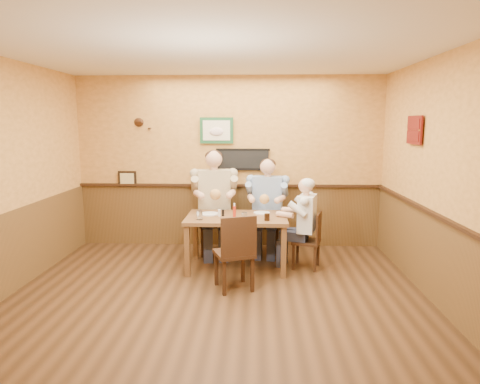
{
  "coord_description": "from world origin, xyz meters",
  "views": [
    {
      "loc": [
        0.47,
        -4.52,
        2.03
      ],
      "look_at": [
        0.23,
        1.28,
        1.1
      ],
      "focal_mm": 32.0,
      "sensor_mm": 36.0,
      "label": 1
    }
  ],
  "objects_px": {
    "chair_near_side": "(234,251)",
    "chair_right_end": "(306,240)",
    "diner_blue_polo": "(268,211)",
    "hot_sauce_bottle": "(234,211)",
    "dining_table": "(237,222)",
    "water_glass_left": "(200,215)",
    "chair_back_left": "(214,222)",
    "chair_back_right": "(267,223)",
    "diner_tan_shirt": "(214,208)",
    "cola_tumbler": "(267,217)",
    "salt_shaker": "(219,213)",
    "diner_white_elder": "(307,228)",
    "water_glass_mid": "(244,217)",
    "pepper_shaker": "(223,213)"
  },
  "relations": [
    {
      "from": "dining_table",
      "to": "chair_near_side",
      "type": "distance_m",
      "value": 0.8
    },
    {
      "from": "chair_near_side",
      "to": "chair_right_end",
      "type": "bearing_deg",
      "value": -160.73
    },
    {
      "from": "diner_blue_polo",
      "to": "cola_tumbler",
      "type": "xyz_separation_m",
      "value": [
        -0.03,
        -1.02,
        0.13
      ]
    },
    {
      "from": "water_glass_left",
      "to": "pepper_shaker",
      "type": "bearing_deg",
      "value": 38.83
    },
    {
      "from": "hot_sauce_bottle",
      "to": "salt_shaker",
      "type": "relative_size",
      "value": 1.77
    },
    {
      "from": "dining_table",
      "to": "water_glass_left",
      "type": "height_order",
      "value": "water_glass_left"
    },
    {
      "from": "pepper_shaker",
      "to": "chair_back_left",
      "type": "bearing_deg",
      "value": 106.02
    },
    {
      "from": "chair_near_side",
      "to": "hot_sauce_bottle",
      "type": "relative_size",
      "value": 5.49
    },
    {
      "from": "dining_table",
      "to": "water_glass_left",
      "type": "bearing_deg",
      "value": -153.81
    },
    {
      "from": "chair_right_end",
      "to": "chair_back_left",
      "type": "bearing_deg",
      "value": -98.51
    },
    {
      "from": "chair_back_left",
      "to": "chair_right_end",
      "type": "relative_size",
      "value": 1.27
    },
    {
      "from": "chair_back_left",
      "to": "salt_shaker",
      "type": "relative_size",
      "value": 10.49
    },
    {
      "from": "dining_table",
      "to": "chair_back_left",
      "type": "height_order",
      "value": "chair_back_left"
    },
    {
      "from": "hot_sauce_bottle",
      "to": "salt_shaker",
      "type": "height_order",
      "value": "hot_sauce_bottle"
    },
    {
      "from": "diner_white_elder",
      "to": "dining_table",
      "type": "bearing_deg",
      "value": -71.38
    },
    {
      "from": "diner_tan_shirt",
      "to": "cola_tumbler",
      "type": "distance_m",
      "value": 1.23
    },
    {
      "from": "diner_tan_shirt",
      "to": "pepper_shaker",
      "type": "xyz_separation_m",
      "value": [
        0.19,
        -0.67,
        0.06
      ]
    },
    {
      "from": "chair_back_right",
      "to": "diner_blue_polo",
      "type": "relative_size",
      "value": 0.7
    },
    {
      "from": "chair_back_right",
      "to": "chair_near_side",
      "type": "height_order",
      "value": "chair_near_side"
    },
    {
      "from": "water_glass_left",
      "to": "chair_back_right",
      "type": "bearing_deg",
      "value": 46.67
    },
    {
      "from": "chair_near_side",
      "to": "water_glass_mid",
      "type": "xyz_separation_m",
      "value": [
        0.11,
        0.46,
        0.34
      ]
    },
    {
      "from": "cola_tumbler",
      "to": "salt_shaker",
      "type": "distance_m",
      "value": 0.7
    },
    {
      "from": "chair_right_end",
      "to": "diner_tan_shirt",
      "type": "bearing_deg",
      "value": -98.51
    },
    {
      "from": "chair_near_side",
      "to": "diner_white_elder",
      "type": "xyz_separation_m",
      "value": [
        0.98,
        0.82,
        0.1
      ]
    },
    {
      "from": "chair_right_end",
      "to": "pepper_shaker",
      "type": "distance_m",
      "value": 1.24
    },
    {
      "from": "chair_right_end",
      "to": "pepper_shaker",
      "type": "relative_size",
      "value": 8.87
    },
    {
      "from": "water_glass_mid",
      "to": "chair_near_side",
      "type": "bearing_deg",
      "value": -103.78
    },
    {
      "from": "salt_shaker",
      "to": "diner_tan_shirt",
      "type": "bearing_deg",
      "value": 101.63
    },
    {
      "from": "chair_back_left",
      "to": "pepper_shaker",
      "type": "bearing_deg",
      "value": -82.04
    },
    {
      "from": "chair_back_left",
      "to": "chair_back_right",
      "type": "height_order",
      "value": "chair_back_left"
    },
    {
      "from": "dining_table",
      "to": "cola_tumbler",
      "type": "distance_m",
      "value": 0.51
    },
    {
      "from": "chair_back_right",
      "to": "diner_white_elder",
      "type": "relative_size",
      "value": 0.82
    },
    {
      "from": "chair_near_side",
      "to": "diner_blue_polo",
      "type": "relative_size",
      "value": 0.71
    },
    {
      "from": "salt_shaker",
      "to": "chair_near_side",
      "type": "bearing_deg",
      "value": -72.06
    },
    {
      "from": "chair_right_end",
      "to": "diner_blue_polo",
      "type": "distance_m",
      "value": 0.93
    },
    {
      "from": "chair_back_right",
      "to": "diner_blue_polo",
      "type": "xyz_separation_m",
      "value": [
        0.0,
        0.0,
        0.2
      ]
    },
    {
      "from": "diner_white_elder",
      "to": "salt_shaker",
      "type": "height_order",
      "value": "diner_white_elder"
    },
    {
      "from": "chair_back_left",
      "to": "hot_sauce_bottle",
      "type": "height_order",
      "value": "chair_back_left"
    },
    {
      "from": "dining_table",
      "to": "chair_back_right",
      "type": "relative_size",
      "value": 1.49
    },
    {
      "from": "water_glass_left",
      "to": "dining_table",
      "type": "bearing_deg",
      "value": 26.19
    },
    {
      "from": "cola_tumbler",
      "to": "dining_table",
      "type": "bearing_deg",
      "value": 148.12
    },
    {
      "from": "dining_table",
      "to": "hot_sauce_bottle",
      "type": "bearing_deg",
      "value": -115.55
    },
    {
      "from": "chair_right_end",
      "to": "pepper_shaker",
      "type": "height_order",
      "value": "pepper_shaker"
    },
    {
      "from": "dining_table",
      "to": "water_glass_mid",
      "type": "bearing_deg",
      "value": -69.78
    },
    {
      "from": "diner_blue_polo",
      "to": "hot_sauce_bottle",
      "type": "relative_size",
      "value": 7.76
    },
    {
      "from": "diner_blue_polo",
      "to": "pepper_shaker",
      "type": "bearing_deg",
      "value": -122.91
    },
    {
      "from": "chair_back_right",
      "to": "hot_sauce_bottle",
      "type": "height_order",
      "value": "chair_back_right"
    },
    {
      "from": "water_glass_left",
      "to": "water_glass_mid",
      "type": "distance_m",
      "value": 0.61
    },
    {
      "from": "cola_tumbler",
      "to": "hot_sauce_bottle",
      "type": "relative_size",
      "value": 0.55
    },
    {
      "from": "diner_white_elder",
      "to": "cola_tumbler",
      "type": "relative_size",
      "value": 12.01
    }
  ]
}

